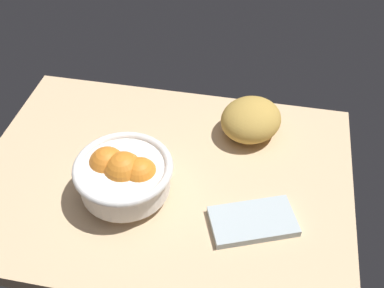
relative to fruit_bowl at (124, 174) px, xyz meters
The scene contains 4 objects.
ground_plane 10.76cm from the fruit_bowl, 43.29° to the left, with size 75.94×55.36×3.00cm, color #D8B388.
fruit_bowl is the anchor object (origin of this frame).
bread_loaf 31.01cm from the fruit_bowl, 44.90° to the left, with size 13.85×12.59×7.95cm, color #BC9442.
napkin_folded 25.69cm from the fruit_bowl, ahead, with size 15.57×8.72×1.50cm, color #B0BEC2.
Camera 1 is at (17.95, -60.88, 70.87)cm, focal length 43.55 mm.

